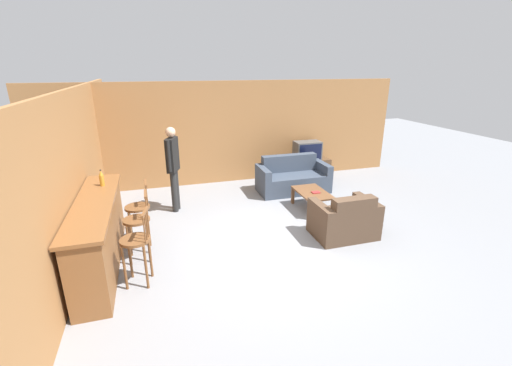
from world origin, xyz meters
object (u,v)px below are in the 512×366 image
(book_on_table, at_px, (316,192))
(bar_chair_far, at_px, (139,212))
(couch_far, at_px, (292,179))
(bar_chair_mid, at_px, (138,225))
(tv_unit, at_px, (306,169))
(tv, at_px, (307,150))
(bar_chair_near, at_px, (137,245))
(bottle, at_px, (102,178))
(coffee_table, at_px, (312,194))
(armchair_near, at_px, (345,220))
(person_by_window, at_px, (173,164))

(book_on_table, bearing_deg, bar_chair_far, -173.43)
(bar_chair_far, height_order, couch_far, bar_chair_far)
(bar_chair_mid, relative_size, tv_unit, 0.90)
(bar_chair_far, bearing_deg, tv, 30.46)
(bar_chair_near, bearing_deg, tv_unit, 40.96)
(bar_chair_near, distance_m, tv_unit, 5.69)
(bar_chair_far, xyz_separation_m, bottle, (-0.52, 0.15, 0.60))
(bar_chair_far, relative_size, coffee_table, 1.16)
(bar_chair_mid, relative_size, coffee_table, 1.16)
(coffee_table, xyz_separation_m, bottle, (-4.00, -0.34, 0.85))
(tv_unit, bearing_deg, coffee_table, -111.59)
(bar_chair_mid, bearing_deg, tv_unit, 35.43)
(tv_unit, xyz_separation_m, book_on_table, (-0.77, -2.12, 0.15))
(coffee_table, bearing_deg, couch_far, 87.52)
(bar_chair_far, height_order, tv, bar_chair_far)
(bar_chair_mid, distance_m, bottle, 1.04)
(coffee_table, xyz_separation_m, book_on_table, (0.04, -0.08, 0.07))
(tv_unit, relative_size, tv, 1.77)
(coffee_table, bearing_deg, book_on_table, -64.74)
(bar_chair_mid, xyz_separation_m, coffee_table, (3.48, 1.01, -0.25))
(book_on_table, bearing_deg, tv, 70.05)
(couch_far, xyz_separation_m, coffee_table, (-0.05, -1.21, 0.04))
(armchair_near, height_order, coffee_table, armchair_near)
(couch_far, xyz_separation_m, tv, (0.75, 0.82, 0.47))
(armchair_near, bearing_deg, bar_chair_far, 167.40)
(couch_far, bearing_deg, bar_chair_far, -154.30)
(bottle, bearing_deg, bar_chair_far, -15.69)
(armchair_near, bearing_deg, person_by_window, 143.42)
(couch_far, relative_size, armchair_near, 1.57)
(coffee_table, bearing_deg, person_by_window, 163.60)
(bar_chair_mid, relative_size, bar_chair_far, 1.00)
(bottle, bearing_deg, coffee_table, 4.88)
(bar_chair_near, relative_size, coffee_table, 1.16)
(bar_chair_mid, xyz_separation_m, tv_unit, (4.29, 3.05, -0.33))
(bar_chair_mid, relative_size, bottle, 4.04)
(bar_chair_far, height_order, armchair_near, bar_chair_far)
(bar_chair_near, distance_m, bar_chair_far, 1.20)
(bar_chair_near, height_order, bottle, bottle)
(bar_chair_near, height_order, bar_chair_far, same)
(couch_far, distance_m, bottle, 4.43)
(tv_unit, height_order, book_on_table, tv_unit)
(couch_far, relative_size, bottle, 6.22)
(bar_chair_near, bearing_deg, bottle, 111.08)
(tv, height_order, bottle, bottle)
(tv_unit, bearing_deg, book_on_table, -109.92)
(tv_unit, distance_m, book_on_table, 2.26)
(tv, relative_size, bottle, 2.54)
(book_on_table, bearing_deg, bottle, -176.32)
(couch_far, bearing_deg, person_by_window, -172.14)
(bar_chair_near, bearing_deg, couch_far, 39.36)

